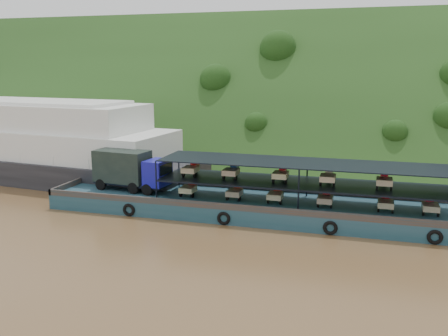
# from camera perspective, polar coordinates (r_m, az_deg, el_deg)

# --- Properties ---
(ground) EXTENTS (160.00, 160.00, 0.00)m
(ground) POSITION_cam_1_polar(r_m,az_deg,el_deg) (41.05, 1.50, -5.36)
(ground) COLOR brown
(ground) RESTS_ON ground
(hillside) EXTENTS (140.00, 39.60, 39.60)m
(hillside) POSITION_cam_1_polar(r_m,az_deg,el_deg) (75.57, 8.57, 2.41)
(hillside) COLOR #1B3413
(hillside) RESTS_ON ground
(cargo_barge) EXTENTS (35.00, 7.18, 4.68)m
(cargo_barge) POSITION_cam_1_polar(r_m,az_deg,el_deg) (41.13, 2.62, -3.65)
(cargo_barge) COLOR #153E4B
(cargo_barge) RESTS_ON ground
(passenger_ferry) EXTENTS (42.02, 14.29, 8.34)m
(passenger_ferry) POSITION_cam_1_polar(r_m,az_deg,el_deg) (59.56, -22.07, 2.71)
(passenger_ferry) COLOR black
(passenger_ferry) RESTS_ON ground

